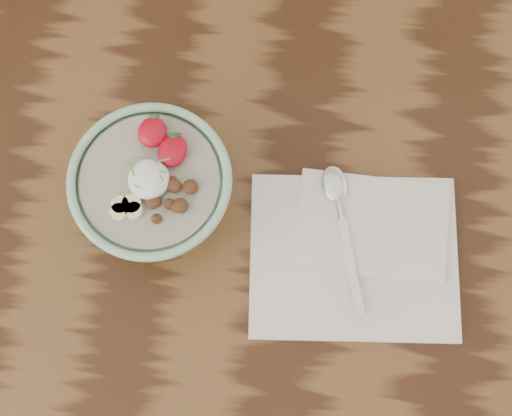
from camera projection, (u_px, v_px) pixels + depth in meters
The scene contains 4 objects.
table at pixel (144, 278), 102.74cm from camera, with size 160.00×90.00×75.00cm.
breakfast_bowl at pixel (154, 189), 89.42cm from camera, with size 19.98×19.98×13.13cm.
napkin at pixel (357, 250), 93.60cm from camera, with size 28.63×23.79×1.67cm.
spoon at pixel (338, 204), 93.75cm from camera, with size 7.32×20.03×1.05cm.
Camera 1 is at (17.67, -14.87, 167.62)cm, focal length 50.00 mm.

